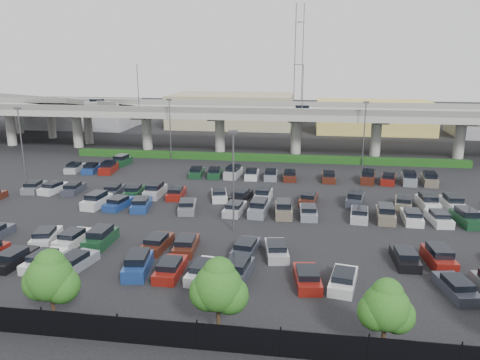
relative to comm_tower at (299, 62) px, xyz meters
name	(u,v)px	position (x,y,z in m)	size (l,w,h in m)	color
ground	(244,206)	(-4.00, -74.00, -15.61)	(280.00, 280.00, 0.00)	black
overpass	(268,115)	(-4.22, -42.01, -8.64)	(150.00, 13.00, 15.80)	#9B9B93
on_ramp	(35,105)	(-56.10, -30.95, -8.76)	(50.93, 30.13, 8.80)	#9B9B93
hedge	(265,158)	(-4.00, -49.00, -15.06)	(66.00, 1.60, 1.10)	#113B11
fence	(180,335)	(-4.05, -102.00, -14.71)	(70.00, 0.10, 2.00)	black
tree_row	(197,285)	(-3.30, -100.53, -12.09)	(65.07, 3.66, 5.94)	#332316
parked_cars	(244,212)	(-3.47, -77.93, -15.00)	(63.01, 41.63, 1.67)	silver
light_poles	(213,150)	(-8.12, -72.00, -9.37)	(66.90, 48.38, 10.30)	#505055
distant_buildings	(331,114)	(8.38, -12.19, -11.87)	(138.00, 24.00, 9.00)	gray
comm_tower	(299,62)	(0.00, 0.00, 0.00)	(2.40, 2.40, 30.00)	#505055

